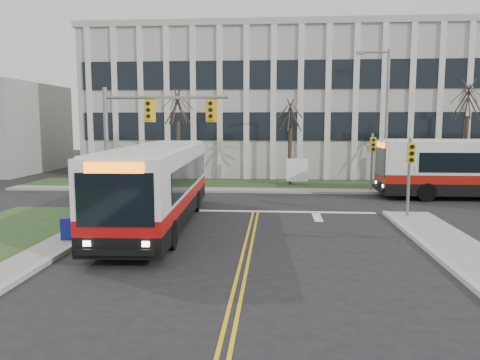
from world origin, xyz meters
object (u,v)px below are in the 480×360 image
object	(u,v)px
streetlight	(384,112)
bus_main	(158,187)
directory_sign	(297,170)
newspaper_box_blue	(68,230)

from	to	relation	value
streetlight	bus_main	bearing A→B (deg)	-136.85
bus_main	directory_sign	bearing A→B (deg)	59.70
bus_main	streetlight	bearing A→B (deg)	40.45
streetlight	directory_sign	world-z (taller)	streetlight
directory_sign	bus_main	size ratio (longest dim) A/B	0.16
directory_sign	newspaper_box_blue	size ratio (longest dim) A/B	2.11
directory_sign	newspaper_box_blue	bearing A→B (deg)	-120.18
directory_sign	bus_main	xyz separation A→B (m)	(-6.65, -12.72, 0.53)
newspaper_box_blue	directory_sign	bearing A→B (deg)	43.42
bus_main	newspaper_box_blue	size ratio (longest dim) A/B	13.45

